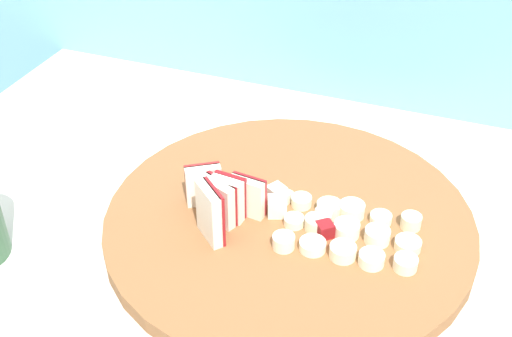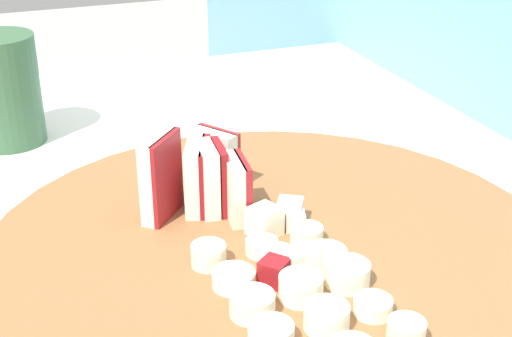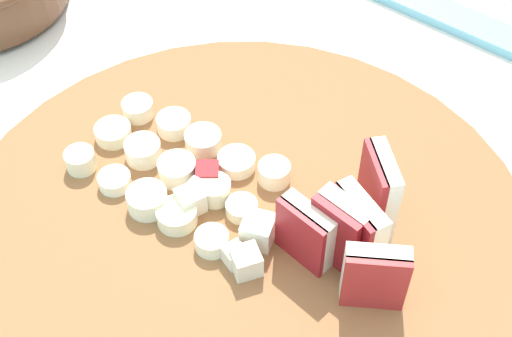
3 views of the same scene
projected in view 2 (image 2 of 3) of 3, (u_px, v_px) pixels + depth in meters
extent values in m
cylinder|color=brown|center=(273.00, 254.00, 0.54)|extent=(0.42, 0.42, 0.02)
cube|color=maroon|center=(167.00, 178.00, 0.56)|extent=(0.04, 0.03, 0.07)
cube|color=white|center=(159.00, 176.00, 0.56)|extent=(0.04, 0.04, 0.07)
cube|color=maroon|center=(205.00, 176.00, 0.58)|extent=(0.04, 0.02, 0.05)
cube|color=#EFE5CC|center=(195.00, 176.00, 0.58)|extent=(0.05, 0.03, 0.05)
cube|color=maroon|center=(217.00, 178.00, 0.58)|extent=(0.04, 0.01, 0.05)
cube|color=white|center=(207.00, 179.00, 0.57)|extent=(0.04, 0.02, 0.05)
cube|color=maroon|center=(243.00, 188.00, 0.57)|extent=(0.04, 0.01, 0.05)
cube|color=beige|center=(234.00, 189.00, 0.56)|extent=(0.04, 0.02, 0.05)
cube|color=#A32323|center=(219.00, 157.00, 0.62)|extent=(0.04, 0.03, 0.05)
cube|color=white|center=(213.00, 160.00, 0.61)|extent=(0.04, 0.03, 0.05)
cube|color=beige|center=(290.00, 211.00, 0.56)|extent=(0.03, 0.03, 0.02)
cube|color=maroon|center=(271.00, 272.00, 0.49)|extent=(0.02, 0.02, 0.02)
cube|color=beige|center=(295.00, 220.00, 0.56)|extent=(0.02, 0.02, 0.01)
cube|color=#EFE5CC|center=(264.00, 221.00, 0.55)|extent=(0.03, 0.03, 0.02)
cube|color=#EFE5CC|center=(303.00, 255.00, 0.51)|extent=(0.02, 0.02, 0.02)
cube|color=#EFE5CC|center=(297.00, 262.00, 0.50)|extent=(0.02, 0.02, 0.02)
cylinder|color=#F4EAC6|center=(209.00, 255.00, 0.51)|extent=(0.02, 0.02, 0.02)
cylinder|color=white|center=(235.00, 280.00, 0.49)|extent=(0.03, 0.03, 0.01)
cylinder|color=#F4EAC6|center=(252.00, 304.00, 0.46)|extent=(0.03, 0.03, 0.01)
cylinder|color=white|center=(271.00, 334.00, 0.43)|extent=(0.03, 0.03, 0.01)
cylinder|color=#F4EAC6|center=(262.00, 247.00, 0.53)|extent=(0.02, 0.02, 0.01)
cylinder|color=#F4EAC6|center=(277.00, 261.00, 0.50)|extent=(0.02, 0.02, 0.02)
cylinder|color=white|center=(301.00, 287.00, 0.47)|extent=(0.03, 0.03, 0.02)
cylinder|color=white|center=(327.00, 317.00, 0.45)|extent=(0.03, 0.03, 0.02)
cylinder|color=#F4EAC6|center=(307.00, 235.00, 0.54)|extent=(0.02, 0.02, 0.01)
cylinder|color=beige|center=(324.00, 255.00, 0.51)|extent=(0.03, 0.03, 0.01)
cylinder|color=#F4EAC6|center=(348.00, 274.00, 0.49)|extent=(0.03, 0.03, 0.02)
cylinder|color=white|center=(373.00, 306.00, 0.46)|extent=(0.02, 0.02, 0.01)
cylinder|color=beige|center=(406.00, 333.00, 0.43)|extent=(0.02, 0.02, 0.02)
cylinder|color=#335638|center=(3.00, 90.00, 0.73)|extent=(0.07, 0.07, 0.11)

